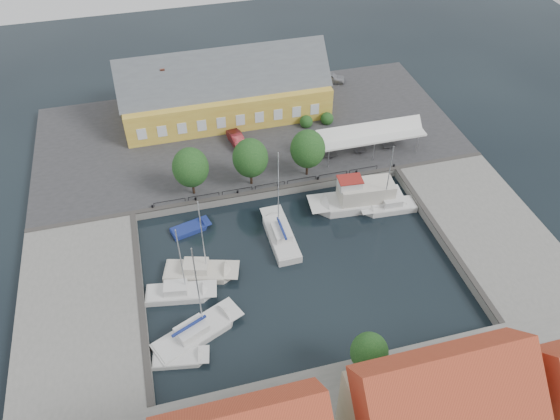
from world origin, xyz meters
name	(u,v)px	position (x,y,z in m)	size (l,w,h in m)	color
ground	(294,257)	(0.00, 0.00, 0.00)	(140.00, 140.00, 0.00)	black
north_quay	(248,134)	(0.00, 23.00, 0.50)	(56.00, 26.00, 1.00)	#2D2D30
west_quay	(82,311)	(-22.00, -2.00, 0.50)	(12.00, 24.00, 1.00)	slate
east_quay	(488,229)	(22.00, -2.00, 0.50)	(12.00, 24.00, 1.00)	slate
quay_edge_fittings	(283,220)	(0.02, 4.75, 1.06)	(56.00, 24.72, 0.40)	#383533
warehouse	(221,92)	(-2.60, 28.36, 4.43)	(28.56, 14.00, 9.55)	gold
tent_canopy	(370,134)	(14.00, 14.50, 3.68)	(14.00, 4.00, 2.83)	silver
quay_trees	(250,158)	(-2.00, 12.00, 4.88)	(18.20, 4.20, 6.30)	black
car_silver	(330,77)	(15.10, 32.85, 1.78)	(1.83, 4.56, 1.55)	#9D9FA5
car_red	(237,140)	(-2.06, 20.38, 1.74)	(1.58, 4.52, 1.49)	maroon
center_sailboat	(281,237)	(-0.74, 2.94, 0.36)	(2.72, 8.71, 11.91)	silver
trawler	(360,198)	(9.81, 6.03, 1.02)	(11.73, 4.28, 5.00)	silver
east_boat_a	(389,208)	(12.81, 4.44, 0.26)	(6.90, 2.65, 9.81)	silver
west_boat_b	(200,272)	(-10.18, 0.17, 0.26)	(8.14, 4.69, 10.73)	beige
west_boat_c	(180,294)	(-12.56, -2.15, 0.26)	(7.37, 3.42, 9.82)	silver
west_boat_d	(196,334)	(-11.66, -7.29, 0.27)	(9.17, 6.06, 11.91)	silver
launch_sw	(180,359)	(-13.45, -9.49, 0.09)	(5.37, 2.79, 0.98)	silver
launch_nw	(190,229)	(-10.25, 6.95, 0.09)	(4.79, 2.87, 0.88)	navy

